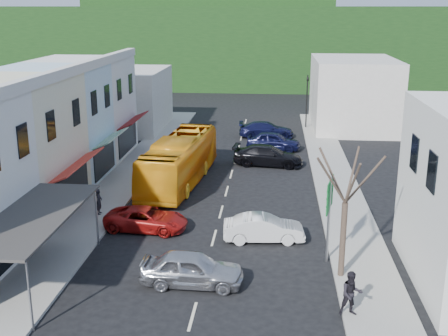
% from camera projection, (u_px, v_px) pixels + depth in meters
% --- Properties ---
extents(ground, '(120.00, 120.00, 0.00)m').
position_uv_depth(ground, '(214.00, 238.00, 30.24)').
color(ground, black).
rests_on(ground, ground).
extents(sidewalk_left, '(3.00, 52.00, 0.15)m').
position_uv_depth(sidewalk_left, '(126.00, 178.00, 40.44)').
color(sidewalk_left, gray).
rests_on(sidewalk_left, ground).
extents(sidewalk_right, '(3.00, 52.00, 0.15)m').
position_uv_depth(sidewalk_right, '(336.00, 184.00, 39.14)').
color(sidewalk_right, gray).
rests_on(sidewalk_right, ground).
extents(shopfront_row, '(8.25, 30.00, 8.00)m').
position_uv_depth(shopfront_row, '(24.00, 140.00, 35.01)').
color(shopfront_row, silver).
rests_on(shopfront_row, ground).
extents(distant_block_left, '(8.00, 10.00, 6.00)m').
position_uv_depth(distant_block_left, '(124.00, 100.00, 56.29)').
color(distant_block_left, '#B7B2A8').
rests_on(distant_block_left, ground).
extents(distant_block_right, '(8.00, 12.00, 7.00)m').
position_uv_depth(distant_block_right, '(353.00, 93.00, 57.02)').
color(distant_block_right, '#B7B2A8').
rests_on(distant_block_right, ground).
extents(hillside, '(80.00, 26.00, 14.00)m').
position_uv_depth(hillside, '(248.00, 40.00, 90.78)').
color(hillside, black).
rests_on(hillside, ground).
extents(bus, '(3.62, 11.79, 3.10)m').
position_uv_depth(bus, '(180.00, 162.00, 39.20)').
color(bus, '#FAA415').
rests_on(bus, ground).
extents(car_silver, '(4.44, 1.91, 1.40)m').
position_uv_depth(car_silver, '(192.00, 271.00, 24.96)').
color(car_silver, '#B0B0B5').
rests_on(car_silver, ground).
extents(car_white, '(4.54, 2.18, 1.40)m').
position_uv_depth(car_white, '(264.00, 228.00, 29.69)').
color(car_white, silver).
rests_on(car_white, ground).
extents(car_red, '(4.77, 2.36, 1.40)m').
position_uv_depth(car_red, '(146.00, 218.00, 31.15)').
color(car_red, maroon).
rests_on(car_red, ground).
extents(car_black_near, '(4.68, 2.33, 1.40)m').
position_uv_depth(car_black_near, '(268.00, 157.00, 43.84)').
color(car_black_near, black).
rests_on(car_black_near, ground).
extents(car_navy_mid, '(4.61, 2.39, 1.40)m').
position_uv_depth(car_navy_mid, '(274.00, 142.00, 48.60)').
color(car_navy_mid, black).
rests_on(car_navy_mid, ground).
extents(car_navy_far, '(4.59, 2.07, 1.40)m').
position_uv_depth(car_navy_far, '(266.00, 130.00, 53.20)').
color(car_navy_far, black).
rests_on(car_navy_far, ground).
extents(pedestrian_left, '(0.44, 0.62, 1.70)m').
position_uv_depth(pedestrian_left, '(99.00, 200.00, 33.11)').
color(pedestrian_left, black).
rests_on(pedestrian_left, sidewalk_left).
extents(pedestrian_right, '(0.76, 0.55, 1.70)m').
position_uv_depth(pedestrian_right, '(351.00, 296.00, 22.20)').
color(pedestrian_right, black).
rests_on(pedestrian_right, sidewalk_right).
extents(direction_sign, '(1.06, 2.03, 4.31)m').
position_uv_depth(direction_sign, '(329.00, 220.00, 26.86)').
color(direction_sign, '#08561D').
rests_on(direction_sign, ground).
extents(street_tree, '(3.89, 3.89, 7.32)m').
position_uv_depth(street_tree, '(345.00, 203.00, 24.77)').
color(street_tree, '#32261E').
rests_on(street_tree, ground).
extents(traffic_signal, '(1.32, 1.47, 5.43)m').
position_uv_depth(traffic_signal, '(307.00, 102.00, 56.57)').
color(traffic_signal, black).
rests_on(traffic_signal, ground).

